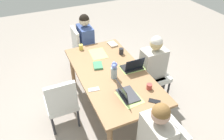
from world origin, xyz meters
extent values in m
plane|color=gray|center=(0.00, 0.00, 0.00)|extent=(10.00, 10.00, 0.00)
cube|color=olive|center=(0.00, 0.00, 0.70)|extent=(1.92, 1.00, 0.04)
cylinder|color=olive|center=(-0.88, -0.42, 0.34)|extent=(0.07, 0.07, 0.68)
cylinder|color=olive|center=(0.88, -0.42, 0.34)|extent=(0.07, 0.07, 0.68)
cylinder|color=olive|center=(0.88, 0.42, 0.34)|extent=(0.07, 0.07, 0.68)
cube|color=silver|center=(-0.03, -0.79, 0.41)|extent=(0.44, 0.44, 0.08)
cube|color=silver|center=(0.16, -0.79, 0.68)|extent=(0.06, 0.42, 0.45)
cylinder|color=#333338|center=(-0.22, -0.98, 0.18)|extent=(0.04, 0.04, 0.37)
cylinder|color=#333338|center=(-0.22, -0.60, 0.18)|extent=(0.04, 0.04, 0.37)
cylinder|color=#333338|center=(0.16, -0.98, 0.18)|extent=(0.04, 0.04, 0.37)
cylinder|color=#333338|center=(0.16, -0.60, 0.18)|extent=(0.04, 0.04, 0.37)
cube|color=#2D2D33|center=(-0.03, -0.73, 0.23)|extent=(0.36, 0.34, 0.45)
cube|color=#B7B2A8|center=(-0.03, -0.73, 0.70)|extent=(0.24, 0.40, 0.50)
sphere|color=tan|center=(-0.03, -0.73, 1.07)|extent=(0.20, 0.20, 0.20)
sphere|color=beige|center=(-0.03, -0.73, 1.10)|extent=(0.19, 0.19, 0.19)
cube|color=silver|center=(1.31, 0.01, 0.41)|extent=(0.44, 0.44, 0.08)
cube|color=silver|center=(1.31, 0.20, 0.68)|extent=(0.42, 0.06, 0.45)
cylinder|color=#333338|center=(1.50, -0.18, 0.18)|extent=(0.04, 0.04, 0.37)
cylinder|color=#333338|center=(1.12, -0.18, 0.18)|extent=(0.04, 0.04, 0.37)
cylinder|color=#333338|center=(1.50, 0.20, 0.18)|extent=(0.04, 0.04, 0.37)
cylinder|color=#333338|center=(1.12, 0.20, 0.18)|extent=(0.04, 0.04, 0.37)
cube|color=#2D2D33|center=(1.25, 0.01, 0.23)|extent=(0.34, 0.36, 0.45)
cube|color=#384C84|center=(1.25, 0.01, 0.70)|extent=(0.40, 0.24, 0.50)
sphere|color=tan|center=(1.25, 0.01, 1.07)|extent=(0.20, 0.20, 0.20)
sphere|color=black|center=(1.25, 0.01, 1.10)|extent=(0.19, 0.19, 0.19)
cube|color=silver|center=(-1.31, -0.16, 0.68)|extent=(0.42, 0.06, 0.45)
cube|color=#B7B2A8|center=(-1.25, 0.03, 0.70)|extent=(0.40, 0.24, 0.50)
sphere|color=tan|center=(-1.25, 0.03, 1.07)|extent=(0.20, 0.20, 0.20)
sphere|color=brown|center=(-1.25, 0.03, 1.10)|extent=(0.19, 0.19, 0.19)
cube|color=silver|center=(0.00, 0.83, 0.41)|extent=(0.44, 0.44, 0.08)
cube|color=silver|center=(-0.19, 0.83, 0.68)|extent=(0.06, 0.42, 0.45)
cylinder|color=#333338|center=(0.19, 1.02, 0.18)|extent=(0.04, 0.04, 0.37)
cylinder|color=#333338|center=(0.19, 0.64, 0.18)|extent=(0.04, 0.04, 0.37)
cylinder|color=#333338|center=(-0.19, 1.02, 0.18)|extent=(0.04, 0.04, 0.37)
cylinder|color=#333338|center=(-0.19, 0.64, 0.18)|extent=(0.04, 0.04, 0.37)
cylinder|color=#8EA8B7|center=(-0.12, 0.02, 0.81)|extent=(0.09, 0.09, 0.17)
sphere|color=#6B7FD1|center=(-0.12, 0.02, 0.97)|extent=(0.05, 0.05, 0.05)
cylinder|color=#477A3D|center=(-0.12, 0.02, 0.93)|extent=(0.01, 0.01, 0.08)
sphere|color=#6B7FD1|center=(-0.11, 0.03, 0.94)|extent=(0.05, 0.05, 0.05)
cylinder|color=#477A3D|center=(-0.11, 0.03, 0.91)|extent=(0.01, 0.01, 0.04)
sphere|color=#6B7FD1|center=(-0.15, 0.04, 0.95)|extent=(0.07, 0.07, 0.07)
cylinder|color=#477A3D|center=(-0.15, 0.04, 0.92)|extent=(0.01, 0.01, 0.05)
sphere|color=#6B7FD1|center=(-0.12, 0.02, 0.94)|extent=(0.05, 0.05, 0.05)
cylinder|color=#477A3D|center=(-0.12, 0.02, 0.92)|extent=(0.01, 0.01, 0.05)
sphere|color=#6B7FD1|center=(-0.11, 0.00, 0.94)|extent=(0.06, 0.06, 0.06)
cylinder|color=#477A3D|center=(-0.11, 0.00, 0.92)|extent=(0.01, 0.01, 0.05)
cube|color=#9EBC66|center=(-0.01, -0.34, 0.72)|extent=(0.27, 0.37, 0.00)
cube|color=#9EBC66|center=(0.59, 0.00, 0.72)|extent=(0.38, 0.29, 0.00)
cube|color=#9EBC66|center=(-0.59, 0.01, 0.72)|extent=(0.38, 0.28, 0.00)
cube|color=black|center=(-0.01, -0.33, 0.73)|extent=(0.22, 0.32, 0.02)
cube|color=black|center=(-0.10, -0.33, 0.84)|extent=(0.05, 0.31, 0.20)
cube|color=#38383D|center=(-0.55, 0.01, 0.73)|extent=(0.32, 0.22, 0.02)
cube|color=black|center=(-0.55, 0.10, 0.84)|extent=(0.31, 0.04, 0.20)
cylinder|color=#232328|center=(0.43, -0.37, 0.77)|extent=(0.08, 0.08, 0.11)
cylinder|color=#AD3D38|center=(-0.55, -0.32, 0.76)|extent=(0.08, 0.08, 0.08)
cylinder|color=#DBC64C|center=(0.86, 0.22, 0.77)|extent=(0.07, 0.07, 0.09)
cube|color=#3D7F56|center=(0.24, 0.14, 0.74)|extent=(0.23, 0.18, 0.03)
cube|color=#B2A38E|center=(0.78, -0.35, 0.73)|extent=(0.21, 0.15, 0.03)
cube|color=black|center=(-0.79, -0.25, 0.72)|extent=(0.15, 0.16, 0.01)
cube|color=silver|center=(-0.25, 0.39, 0.72)|extent=(0.09, 0.16, 0.01)
camera|label=1|loc=(-2.38, 1.06, 2.69)|focal=34.34mm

